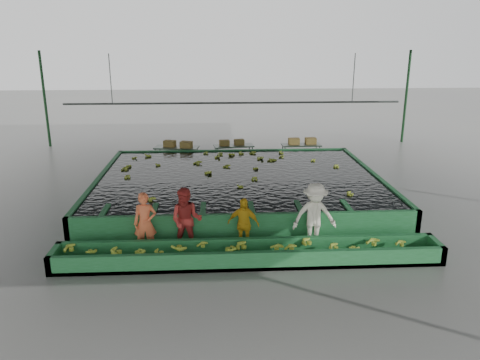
{
  "coord_description": "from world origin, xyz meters",
  "views": [
    {
      "loc": [
        -0.85,
        -14.55,
        5.56
      ],
      "look_at": [
        0.0,
        0.5,
        1.0
      ],
      "focal_mm": 35.0,
      "sensor_mm": 36.0,
      "label": 1
    }
  ],
  "objects": [
    {
      "name": "rail_hanger_left",
      "position": [
        -5.0,
        5.0,
        4.0
      ],
      "size": [
        0.04,
        0.04,
        2.0
      ],
      "primitive_type": "cylinder",
      "color": "#59605B",
      "rests_on": "shed_roof"
    },
    {
      "name": "packing_table_mid",
      "position": [
        0.05,
        6.64,
        0.41
      ],
      "size": [
        1.91,
        0.97,
        0.83
      ],
      "primitive_type": null,
      "rotation": [
        0.0,
        0.0,
        0.14
      ],
      "color": "#59605B",
      "rests_on": "ground"
    },
    {
      "name": "sorting_trough",
      "position": [
        0.0,
        -3.6,
        0.25
      ],
      "size": [
        10.0,
        1.0,
        0.5
      ],
      "primitive_type": null,
      "color": "#226C36",
      "rests_on": "ground"
    },
    {
      "name": "flotation_tank",
      "position": [
        0.0,
        1.5,
        0.45
      ],
      "size": [
        10.0,
        8.0,
        0.9
      ],
      "primitive_type": null,
      "color": "#226C36",
      "rests_on": "ground"
    },
    {
      "name": "box_stack_right",
      "position": [
        3.29,
        6.78,
        0.83
      ],
      "size": [
        1.31,
        0.41,
        0.28
      ],
      "primitive_type": null,
      "rotation": [
        0.0,
        0.0,
        0.04
      ],
      "color": "olive",
      "rests_on": "packing_table_right"
    },
    {
      "name": "box_stack_mid",
      "position": [
        -0.03,
        6.69,
        0.83
      ],
      "size": [
        1.19,
        0.52,
        0.25
      ],
      "primitive_type": null,
      "rotation": [
        0.0,
        0.0,
        0.18
      ],
      "color": "olive",
      "rests_on": "packing_table_mid"
    },
    {
      "name": "worker_b",
      "position": [
        -1.63,
        -2.8,
        0.9
      ],
      "size": [
        0.96,
        0.8,
        1.79
      ],
      "primitive_type": "imported",
      "rotation": [
        0.0,
        0.0,
        -0.15
      ],
      "color": "#AE2D28",
      "rests_on": "ground"
    },
    {
      "name": "packing_table_left",
      "position": [
        -2.55,
        6.18,
        0.45
      ],
      "size": [
        2.07,
        1.11,
        0.89
      ],
      "primitive_type": null,
      "rotation": [
        0.0,
        0.0,
        -0.17
      ],
      "color": "#59605B",
      "rests_on": "ground"
    },
    {
      "name": "packing_table_right",
      "position": [
        3.22,
        6.69,
        0.41
      ],
      "size": [
        1.83,
        0.78,
        0.82
      ],
      "primitive_type": null,
      "rotation": [
        0.0,
        0.0,
        0.03
      ],
      "color": "#59605B",
      "rests_on": "ground"
    },
    {
      "name": "cableway_rail",
      "position": [
        0.0,
        5.0,
        3.0
      ],
      "size": [
        0.08,
        0.08,
        14.0
      ],
      "primitive_type": "cylinder",
      "color": "#59605B",
      "rests_on": "shed_roof"
    },
    {
      "name": "trough_bananas",
      "position": [
        0.0,
        -3.6,
        0.4
      ],
      "size": [
        8.54,
        0.57,
        0.11
      ],
      "primitive_type": null,
      "color": "#98B02D",
      "rests_on": "sorting_trough"
    },
    {
      "name": "shed_posts",
      "position": [
        0.0,
        0.0,
        2.5
      ],
      "size": [
        20.0,
        22.0,
        5.0
      ],
      "primitive_type": null,
      "color": "#194120",
      "rests_on": "ground"
    },
    {
      "name": "shed_roof",
      "position": [
        0.0,
        0.0,
        5.0
      ],
      "size": [
        20.0,
        22.0,
        0.04
      ],
      "primitive_type": "cube",
      "color": "slate",
      "rests_on": "shed_posts"
    },
    {
      "name": "worker_d",
      "position": [
        1.85,
        -2.8,
        0.94
      ],
      "size": [
        1.24,
        0.76,
        1.87
      ],
      "primitive_type": "imported",
      "rotation": [
        0.0,
        0.0,
        0.05
      ],
      "color": "white",
      "rests_on": "ground"
    },
    {
      "name": "worker_a",
      "position": [
        -2.73,
        -2.8,
        0.84
      ],
      "size": [
        0.64,
        0.45,
        1.68
      ],
      "primitive_type": "imported",
      "rotation": [
        0.0,
        0.0,
        0.07
      ],
      "color": "#F66F3F",
      "rests_on": "ground"
    },
    {
      "name": "rail_hanger_right",
      "position": [
        5.0,
        5.0,
        4.0
      ],
      "size": [
        0.04,
        0.04,
        2.0
      ],
      "primitive_type": "cylinder",
      "color": "#59605B",
      "rests_on": "shed_roof"
    },
    {
      "name": "ground",
      "position": [
        0.0,
        0.0,
        0.0
      ],
      "size": [
        80.0,
        80.0,
        0.0
      ],
      "primitive_type": "plane",
      "color": "slate",
      "rests_on": "ground"
    },
    {
      "name": "box_stack_left",
      "position": [
        -2.47,
        6.11,
        0.89
      ],
      "size": [
        1.35,
        0.76,
        0.28
      ],
      "primitive_type": null,
      "rotation": [
        0.0,
        0.0,
        -0.33
      ],
      "color": "olive",
      "rests_on": "packing_table_left"
    },
    {
      "name": "worker_c",
      "position": [
        -0.1,
        -2.8,
        0.75
      ],
      "size": [
        0.94,
        0.59,
        1.49
      ],
      "primitive_type": "imported",
      "rotation": [
        0.0,
        0.0,
        -0.28
      ],
      "color": "gold",
      "rests_on": "ground"
    },
    {
      "name": "tank_water",
      "position": [
        0.0,
        1.5,
        0.85
      ],
      "size": [
        9.7,
        7.7,
        0.0
      ],
      "primitive_type": "cube",
      "color": "black",
      "rests_on": "flotation_tank"
    },
    {
      "name": "floating_bananas",
      "position": [
        0.0,
        2.3,
        0.85
      ],
      "size": [
        8.75,
        5.97,
        0.12
      ],
      "primitive_type": null,
      "color": "#98B02D",
      "rests_on": "tank_water"
    }
  ]
}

